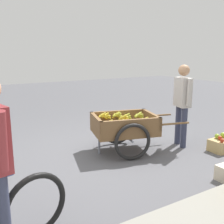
% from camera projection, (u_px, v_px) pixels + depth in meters
% --- Properties ---
extents(ground_plane, '(24.00, 24.00, 0.00)m').
position_uv_depth(ground_plane, '(104.00, 153.00, 4.96)').
color(ground_plane, '#56565B').
extents(fruit_cart, '(1.79, 1.18, 0.73)m').
position_uv_depth(fruit_cart, '(124.00, 128.00, 4.95)').
color(fruit_cart, brown).
rests_on(fruit_cart, ground).
extents(vendor_person, '(0.28, 0.55, 1.56)m').
position_uv_depth(vendor_person, '(182.00, 98.00, 5.15)').
color(vendor_person, '#333851').
rests_on(vendor_person, ground).
extents(plastic_bucket, '(0.25, 0.25, 0.28)m').
position_uv_depth(plastic_bucket, '(118.00, 116.00, 7.14)').
color(plastic_bucket, orange).
rests_on(plastic_bucket, ground).
extents(mixed_fruit_crate, '(0.44, 0.32, 0.32)m').
position_uv_depth(mixed_fruit_crate, '(222.00, 144.00, 5.03)').
color(mixed_fruit_crate, tan).
rests_on(mixed_fruit_crate, ground).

